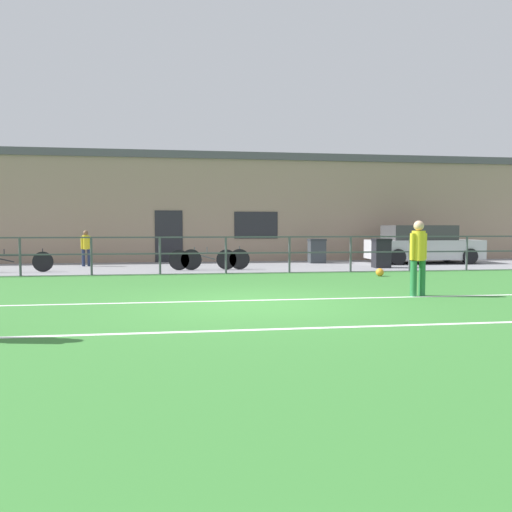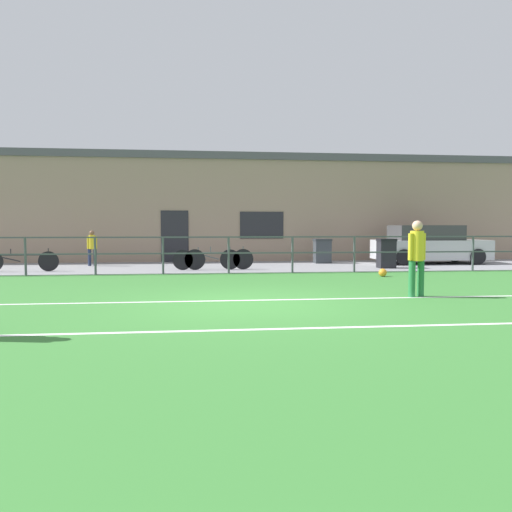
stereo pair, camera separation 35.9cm
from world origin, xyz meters
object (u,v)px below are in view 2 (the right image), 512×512
(bicycle_parked_2, at_px, (219,259))
(bicycle_parked_3, at_px, (206,259))
(player_striker, at_px, (417,254))
(spectator_child, at_px, (92,246))
(trash_bin_0, at_px, (322,251))
(soccer_ball_match, at_px, (383,273))
(bicycle_parked_0, at_px, (21,261))
(parked_car_red, at_px, (429,245))
(trash_bin_1, at_px, (386,253))

(bicycle_parked_2, height_order, bicycle_parked_3, bicycle_parked_2)
(player_striker, bearing_deg, bicycle_parked_2, 102.45)
(spectator_child, xyz_separation_m, trash_bin_0, (8.68, 0.40, -0.25))
(player_striker, xyz_separation_m, soccer_ball_match, (0.83, 4.04, -0.78))
(spectator_child, relative_size, bicycle_parked_2, 0.57)
(bicycle_parked_3, bearing_deg, spectator_child, 152.97)
(soccer_ball_match, height_order, bicycle_parked_3, bicycle_parked_3)
(spectator_child, xyz_separation_m, bicycle_parked_3, (4.12, -2.10, -0.38))
(soccer_ball_match, bearing_deg, bicycle_parked_0, 166.41)
(bicycle_parked_2, distance_m, trash_bin_0, 4.85)
(soccer_ball_match, xyz_separation_m, parked_car_red, (3.60, 4.51, 0.61))
(player_striker, relative_size, parked_car_red, 0.37)
(bicycle_parked_3, bearing_deg, player_striker, -57.70)
(parked_car_red, distance_m, trash_bin_0, 4.15)
(soccer_ball_match, relative_size, trash_bin_0, 0.25)
(spectator_child, bearing_deg, bicycle_parked_0, 36.61)
(soccer_ball_match, relative_size, parked_car_red, 0.06)
(player_striker, distance_m, spectator_child, 12.12)
(parked_car_red, relative_size, bicycle_parked_0, 1.82)
(bicycle_parked_0, bearing_deg, bicycle_parked_3, 0.00)
(bicycle_parked_3, bearing_deg, bicycle_parked_2, 0.00)
(player_striker, distance_m, trash_bin_0, 9.20)
(parked_car_red, relative_size, bicycle_parked_2, 1.86)
(player_striker, distance_m, trash_bin_1, 6.98)
(player_striker, xyz_separation_m, bicycle_parked_0, (-10.11, 6.68, -0.54))
(trash_bin_0, bearing_deg, trash_bin_1, -56.90)
(parked_car_red, bearing_deg, bicycle_parked_3, -167.84)
(player_striker, xyz_separation_m, parked_car_red, (4.43, 8.55, -0.16))
(bicycle_parked_0, bearing_deg, player_striker, -33.46)
(player_striker, relative_size, bicycle_parked_3, 0.70)
(player_striker, relative_size, trash_bin_0, 1.65)
(soccer_ball_match, bearing_deg, trash_bin_1, 66.74)
(spectator_child, relative_size, trash_bin_1, 1.27)
(spectator_child, bearing_deg, bicycle_parked_3, 139.68)
(parked_car_red, bearing_deg, trash_bin_0, 171.10)
(bicycle_parked_3, height_order, trash_bin_0, trash_bin_0)
(parked_car_red, bearing_deg, bicycle_parked_2, -167.24)
(bicycle_parked_2, relative_size, trash_bin_1, 2.25)
(player_striker, relative_size, soccer_ball_match, 6.72)
(soccer_ball_match, distance_m, bicycle_parked_0, 11.27)
(player_striker, xyz_separation_m, spectator_child, (-8.34, 8.79, -0.14))
(bicycle_parked_3, bearing_deg, soccer_ball_match, -27.62)
(soccer_ball_match, xyz_separation_m, trash_bin_1, (1.14, 2.65, 0.42))
(soccer_ball_match, relative_size, bicycle_parked_3, 0.10)
(bicycle_parked_2, height_order, trash_bin_0, trash_bin_0)
(spectator_child, height_order, bicycle_parked_0, spectator_child)
(spectator_child, xyz_separation_m, parked_car_red, (12.77, -0.24, -0.03))
(trash_bin_1, bearing_deg, player_striker, -106.44)
(bicycle_parked_0, distance_m, trash_bin_1, 12.09)
(trash_bin_1, bearing_deg, trash_bin_0, 123.10)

